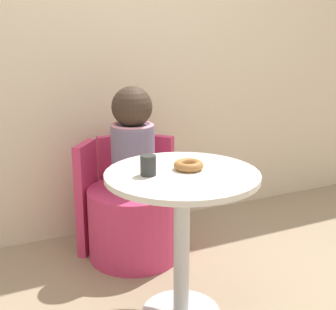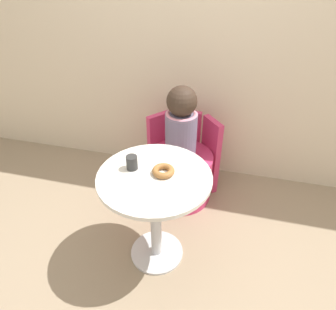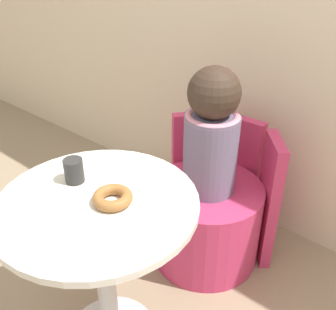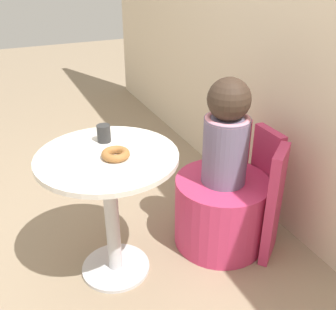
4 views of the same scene
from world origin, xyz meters
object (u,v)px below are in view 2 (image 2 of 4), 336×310
round_table (155,198)px  cup (132,163)px  child_figure (181,124)px  donut (163,171)px  tub_chair (180,176)px

round_table → cup: cup is taller
round_table → child_figure: child_figure is taller
donut → cup: cup is taller
tub_chair → cup: 0.81m
round_table → cup: bearing=168.1°
child_figure → cup: (-0.17, -0.60, 0.04)m
child_figure → cup: bearing=-105.5°
donut → child_figure: bearing=92.2°
tub_chair → donut: 0.78m
child_figure → cup: size_ratio=6.76×
donut → round_table: bearing=-147.6°
tub_chair → child_figure: child_figure is taller
round_table → donut: size_ratio=5.35×
donut → cup: 0.19m
round_table → donut: bearing=32.4°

